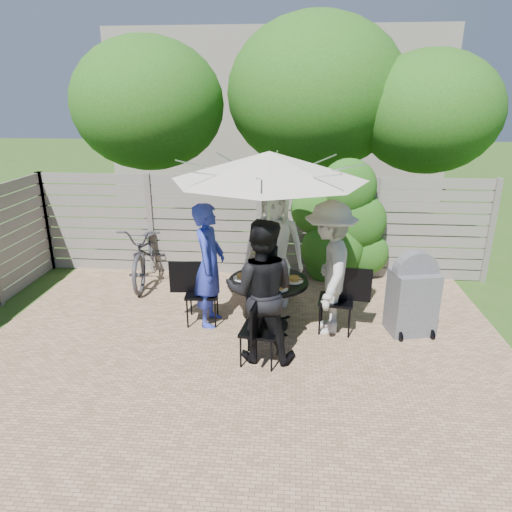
# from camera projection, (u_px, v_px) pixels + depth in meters

# --- Properties ---
(backyard_envelope) EXTENTS (60.00, 60.00, 5.00)m
(backyard_envelope) POSITION_uv_depth(u_px,v_px,m) (280.00, 113.00, 14.47)
(backyard_envelope) COLOR #2D5019
(backyard_envelope) RESTS_ON ground
(patio_table) EXTENTS (1.15, 1.15, 0.72)m
(patio_table) POSITION_uv_depth(u_px,v_px,m) (268.00, 294.00, 6.41)
(patio_table) COLOR black
(patio_table) RESTS_ON ground
(umbrella) EXTENTS (2.68, 2.68, 2.48)m
(umbrella) POSITION_uv_depth(u_px,v_px,m) (269.00, 166.00, 5.82)
(umbrella) COLOR silver
(umbrella) RESTS_ON ground
(chair_back) EXTENTS (0.48, 0.67, 0.91)m
(chair_back) POSITION_uv_depth(u_px,v_px,m) (274.00, 283.00, 7.39)
(chair_back) COLOR black
(chair_back) RESTS_ON ground
(person_back) EXTENTS (0.95, 0.65, 1.89)m
(person_back) POSITION_uv_depth(u_px,v_px,m) (274.00, 246.00, 7.04)
(person_back) COLOR white
(person_back) RESTS_ON ground
(chair_left) EXTENTS (0.70, 0.49, 0.95)m
(chair_left) POSITION_uv_depth(u_px,v_px,m) (202.00, 304.00, 6.60)
(chair_left) COLOR black
(chair_left) RESTS_ON ground
(person_left) EXTENTS (0.46, 0.67, 1.79)m
(person_left) POSITION_uv_depth(u_px,v_px,m) (209.00, 266.00, 6.39)
(person_left) COLOR #2A38B6
(person_left) RESTS_ON ground
(chair_front) EXTENTS (0.50, 0.69, 0.91)m
(chair_front) POSITION_uv_depth(u_px,v_px,m) (259.00, 343.00, 5.59)
(chair_front) COLOR black
(chair_front) RESTS_ON ground
(person_front) EXTENTS (0.91, 0.73, 1.82)m
(person_front) POSITION_uv_depth(u_px,v_px,m) (261.00, 292.00, 5.50)
(person_front) COLOR black
(person_front) RESTS_ON ground
(chair_right) EXTENTS (0.72, 0.52, 0.96)m
(chair_right) POSITION_uv_depth(u_px,v_px,m) (336.00, 312.00, 6.36)
(chair_right) COLOR black
(chair_right) RESTS_ON ground
(person_right) EXTENTS (0.75, 1.24, 1.87)m
(person_right) POSITION_uv_depth(u_px,v_px,m) (329.00, 269.00, 6.17)
(person_right) COLOR #B8B5B2
(person_right) RESTS_ON ground
(plate_back) EXTENTS (0.26, 0.26, 0.06)m
(plate_back) POSITION_uv_depth(u_px,v_px,m) (271.00, 269.00, 6.67)
(plate_back) COLOR white
(plate_back) RESTS_ON patio_table
(plate_left) EXTENTS (0.26, 0.26, 0.06)m
(plate_left) POSITION_uv_depth(u_px,v_px,m) (242.00, 277.00, 6.38)
(plate_left) COLOR white
(plate_left) RESTS_ON patio_table
(plate_front) EXTENTS (0.26, 0.26, 0.06)m
(plate_front) POSITION_uv_depth(u_px,v_px,m) (265.00, 288.00, 6.00)
(plate_front) COLOR white
(plate_front) RESTS_ON patio_table
(plate_right) EXTENTS (0.26, 0.26, 0.06)m
(plate_right) POSITION_uv_depth(u_px,v_px,m) (294.00, 280.00, 6.29)
(plate_right) COLOR white
(plate_right) RESTS_ON patio_table
(plate_extra) EXTENTS (0.24, 0.24, 0.06)m
(plate_extra) POSITION_uv_depth(u_px,v_px,m) (279.00, 287.00, 6.03)
(plate_extra) COLOR white
(plate_extra) RESTS_ON patio_table
(glass_back) EXTENTS (0.07, 0.07, 0.14)m
(glass_back) POSITION_uv_depth(u_px,v_px,m) (263.00, 268.00, 6.57)
(glass_back) COLOR silver
(glass_back) RESTS_ON patio_table
(glass_left) EXTENTS (0.07, 0.07, 0.14)m
(glass_left) POSITION_uv_depth(u_px,v_px,m) (248.00, 277.00, 6.25)
(glass_left) COLOR silver
(glass_left) RESTS_ON patio_table
(glass_front) EXTENTS (0.07, 0.07, 0.14)m
(glass_front) POSITION_uv_depth(u_px,v_px,m) (274.00, 283.00, 6.06)
(glass_front) COLOR silver
(glass_front) RESTS_ON patio_table
(glass_right) EXTENTS (0.07, 0.07, 0.14)m
(glass_right) POSITION_uv_depth(u_px,v_px,m) (287.00, 273.00, 6.38)
(glass_right) COLOR silver
(glass_right) RESTS_ON patio_table
(syrup_jug) EXTENTS (0.09, 0.09, 0.16)m
(syrup_jug) POSITION_uv_depth(u_px,v_px,m) (264.00, 273.00, 6.37)
(syrup_jug) COLOR #59280C
(syrup_jug) RESTS_ON patio_table
(coffee_cup) EXTENTS (0.08, 0.08, 0.12)m
(coffee_cup) POSITION_uv_depth(u_px,v_px,m) (277.00, 270.00, 6.51)
(coffee_cup) COLOR #C6B293
(coffee_cup) RESTS_ON patio_table
(bicycle) EXTENTS (0.89, 2.09, 1.07)m
(bicycle) POSITION_uv_depth(u_px,v_px,m) (148.00, 251.00, 8.09)
(bicycle) COLOR #333338
(bicycle) RESTS_ON ground
(bbq_grill) EXTENTS (0.67, 0.57, 1.20)m
(bbq_grill) POSITION_uv_depth(u_px,v_px,m) (412.00, 297.00, 6.23)
(bbq_grill) COLOR slate
(bbq_grill) RESTS_ON ground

